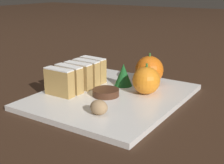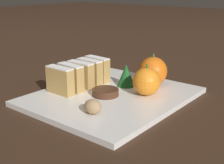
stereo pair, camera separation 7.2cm
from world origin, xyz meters
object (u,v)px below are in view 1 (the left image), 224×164
orange_far (146,80)px  walnut (99,107)px  orange_near (149,70)px  chocolate_cookie (106,92)px

orange_far → walnut: bearing=-97.8°
orange_near → orange_far: orange_near is taller
orange_near → chocolate_cookie: bearing=-107.3°
orange_near → walnut: 0.24m
orange_near → orange_far: bearing=-68.5°
walnut → orange_near: bearing=91.7°
orange_far → orange_near: bearing=111.5°
orange_near → chocolate_cookie: 0.15m
orange_near → orange_far: (0.03, -0.07, -0.00)m
walnut → chocolate_cookie: 0.11m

